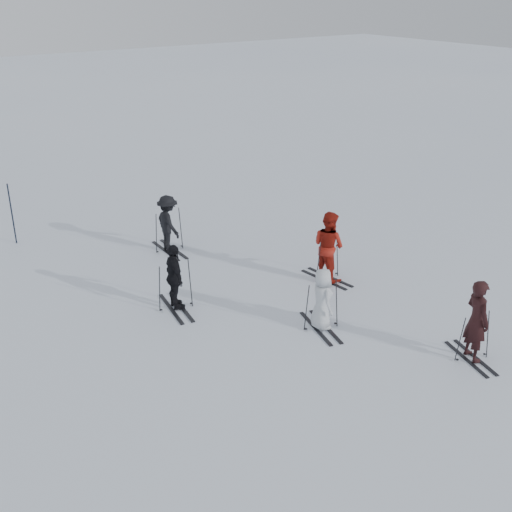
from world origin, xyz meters
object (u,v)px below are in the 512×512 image
Objects in this scene: skier_uphill_far at (168,224)px; piste_marker at (12,214)px; skier_near_dark at (476,321)px; skier_grey at (322,300)px; skier_uphill_left at (175,278)px; skier_red at (329,247)px.

skier_uphill_far is 0.89× the size of piste_marker.
skier_near_dark reaches higher than skier_grey.
skier_uphill_far reaches higher than skier_grey.
skier_uphill_left is (-4.19, 5.72, -0.09)m from skier_near_dark.
skier_uphill_left is 0.87× the size of piste_marker.
skier_near_dark is 0.96× the size of piste_marker.
skier_uphill_far is (-2.58, 9.13, -0.07)m from skier_near_dark.
skier_grey is 3.68m from skier_uphill_left.
skier_uphill_far is at bearing -15.89° from skier_uphill_left.
skier_near_dark is 7.09m from skier_uphill_left.
skier_uphill_left is 3.77m from skier_uphill_far.
skier_near_dark reaches higher than skier_uphill_far.
skier_uphill_left is (-2.35, 2.83, 0.10)m from skier_grey.
skier_near_dark is 0.96× the size of skier_red.
piste_marker is (-3.67, 3.27, 0.11)m from skier_uphill_far.
skier_near_dark is at bearing -134.44° from skier_uphill_left.
skier_uphill_far is at bearing 32.16° from skier_near_dark.
skier_near_dark reaches higher than skier_uphill_left.
piste_marker is at bearing 43.12° from skier_near_dark.
skier_near_dark is 9.49m from skier_uphill_far.
piste_marker is at bearing 26.52° from skier_uphill_left.
skier_near_dark is 3.43m from skier_grey.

